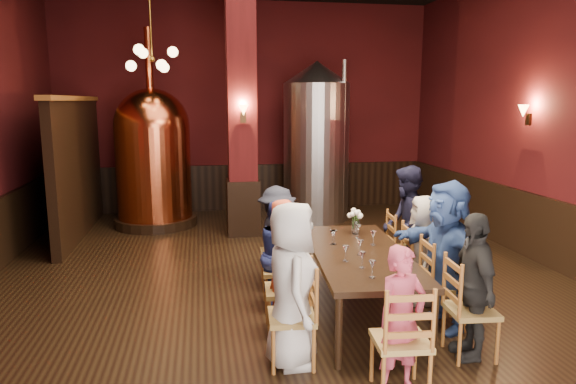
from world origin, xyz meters
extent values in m
plane|color=black|center=(0.00, 0.00, 0.00)|extent=(10.00, 10.00, 0.00)
cube|color=#4C1012|center=(0.00, 5.00, 2.25)|extent=(8.00, 0.02, 4.50)
cube|color=#4C1012|center=(0.00, -5.00, 2.25)|extent=(8.00, 0.02, 4.50)
cube|color=#4C1012|center=(4.00, 0.00, 2.25)|extent=(0.02, 10.00, 4.50)
cube|color=black|center=(3.96, 0.00, 0.50)|extent=(0.08, 9.90, 1.00)
cube|color=black|center=(0.00, 4.96, 0.50)|extent=(7.90, 0.08, 1.00)
cube|color=#4C1012|center=(-0.30, 2.80, 2.25)|extent=(0.58, 0.58, 4.50)
cube|color=black|center=(-3.20, 3.20, 1.20)|extent=(0.22, 3.50, 2.40)
cube|color=black|center=(0.67, -1.07, 0.72)|extent=(1.19, 2.47, 0.06)
cylinder|color=black|center=(0.14, -2.17, 0.34)|extent=(0.07, 0.07, 0.69)
cylinder|color=black|center=(1.01, -2.24, 0.34)|extent=(0.07, 0.07, 0.69)
cylinder|color=black|center=(0.32, 0.11, 0.34)|extent=(0.07, 0.07, 0.69)
cylinder|color=black|center=(1.20, 0.03, 0.34)|extent=(0.07, 0.07, 0.69)
imported|color=beige|center=(-0.26, -1.99, 0.76)|extent=(0.50, 0.76, 1.52)
imported|color=#BB3E20|center=(-0.21, -1.32, 0.71)|extent=(0.42, 0.56, 1.42)
imported|color=navy|center=(-0.15, -0.67, 0.64)|extent=(0.44, 0.68, 1.28)
imported|color=black|center=(-0.10, 0.00, 0.67)|extent=(0.52, 0.88, 1.33)
imported|color=black|center=(1.43, -2.13, 0.70)|extent=(0.45, 0.86, 1.40)
imported|color=#2D4988|center=(1.49, -1.46, 0.80)|extent=(0.69, 1.53, 1.59)
imported|color=#B6AEA1|center=(1.54, -0.81, 0.65)|extent=(0.52, 0.70, 1.31)
imported|color=black|center=(1.60, -0.14, 0.79)|extent=(0.62, 0.85, 1.57)
imported|color=#AE3A50|center=(0.54, -2.61, 0.63)|extent=(0.52, 0.41, 1.26)
cylinder|color=black|center=(-1.93, 3.74, 0.09)|extent=(1.58, 1.58, 0.18)
cylinder|color=#CD582F|center=(-1.93, 3.74, 1.05)|extent=(1.81, 1.81, 1.76)
sphere|color=#CD582F|center=(-1.93, 3.74, 1.93)|extent=(1.40, 1.40, 1.40)
cylinder|color=#CD582F|center=(-1.93, 3.74, 3.16)|extent=(0.14, 0.14, 1.14)
cylinder|color=#B2B2B7|center=(1.27, 3.76, 1.37)|extent=(1.69, 1.69, 2.73)
cone|color=#B2B2B7|center=(1.27, 3.76, 2.95)|extent=(1.31, 1.31, 0.44)
cylinder|color=#B2B2B7|center=(1.71, 3.32, 1.64)|extent=(0.09, 0.09, 3.06)
cylinder|color=white|center=(0.85, -0.32, 0.84)|extent=(0.10, 0.10, 0.17)
camera|label=1|loc=(-1.04, -6.33, 2.40)|focal=32.00mm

